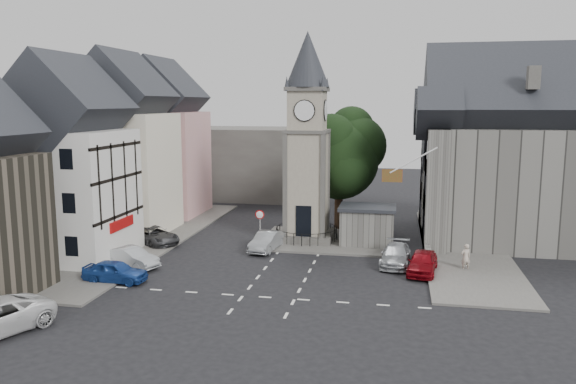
% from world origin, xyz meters
% --- Properties ---
extents(ground, '(120.00, 120.00, 0.00)m').
position_xyz_m(ground, '(0.00, 0.00, 0.00)').
color(ground, black).
rests_on(ground, ground).
extents(pavement_west, '(6.00, 30.00, 0.14)m').
position_xyz_m(pavement_west, '(-12.50, 6.00, 0.07)').
color(pavement_west, '#595651').
rests_on(pavement_west, ground).
extents(pavement_east, '(6.00, 26.00, 0.14)m').
position_xyz_m(pavement_east, '(12.00, 8.00, 0.07)').
color(pavement_east, '#595651').
rests_on(pavement_east, ground).
extents(central_island, '(10.00, 8.00, 0.16)m').
position_xyz_m(central_island, '(1.50, 8.00, 0.08)').
color(central_island, '#595651').
rests_on(central_island, ground).
extents(road_markings, '(20.00, 8.00, 0.01)m').
position_xyz_m(road_markings, '(0.00, -5.50, 0.01)').
color(road_markings, silver).
rests_on(road_markings, ground).
extents(clock_tower, '(4.86, 4.86, 16.25)m').
position_xyz_m(clock_tower, '(0.00, 7.99, 8.12)').
color(clock_tower, '#4C4944').
rests_on(clock_tower, ground).
extents(stone_shelter, '(4.30, 3.30, 3.08)m').
position_xyz_m(stone_shelter, '(4.80, 7.50, 1.55)').
color(stone_shelter, '#565450').
rests_on(stone_shelter, ground).
extents(town_tree, '(7.20, 7.20, 10.80)m').
position_xyz_m(town_tree, '(2.00, 13.00, 6.97)').
color(town_tree, black).
rests_on(town_tree, ground).
extents(warning_sign_post, '(0.70, 0.19, 2.85)m').
position_xyz_m(warning_sign_post, '(-3.20, 5.43, 2.03)').
color(warning_sign_post, black).
rests_on(warning_sign_post, ground).
extents(terrace_pink, '(8.10, 7.60, 12.80)m').
position_xyz_m(terrace_pink, '(-15.50, 16.00, 6.58)').
color(terrace_pink, '#D0958F').
rests_on(terrace_pink, ground).
extents(terrace_cream, '(8.10, 7.60, 12.80)m').
position_xyz_m(terrace_cream, '(-15.50, 8.00, 6.58)').
color(terrace_cream, beige).
rests_on(terrace_cream, ground).
extents(terrace_tudor, '(8.10, 7.60, 12.00)m').
position_xyz_m(terrace_tudor, '(-15.50, 0.00, 6.19)').
color(terrace_tudor, silver).
rests_on(terrace_tudor, ground).
extents(backdrop_west, '(20.00, 10.00, 8.00)m').
position_xyz_m(backdrop_west, '(-12.00, 28.00, 4.00)').
color(backdrop_west, '#4C4944').
rests_on(backdrop_west, ground).
extents(east_building, '(14.40, 11.40, 12.60)m').
position_xyz_m(east_building, '(15.59, 11.00, 6.26)').
color(east_building, '#565450').
rests_on(east_building, ground).
extents(east_boundary_wall, '(0.40, 16.00, 0.90)m').
position_xyz_m(east_boundary_wall, '(9.20, 10.00, 0.45)').
color(east_boundary_wall, '#565450').
rests_on(east_boundary_wall, ground).
extents(flagpole, '(3.68, 0.10, 2.74)m').
position_xyz_m(flagpole, '(8.00, 4.00, 7.00)').
color(flagpole, white).
rests_on(flagpole, ground).
extents(car_west_blue, '(3.99, 1.66, 1.35)m').
position_xyz_m(car_west_blue, '(-9.85, -4.59, 0.68)').
color(car_west_blue, navy).
rests_on(car_west_blue, ground).
extents(car_west_silver, '(4.33, 2.77, 1.35)m').
position_xyz_m(car_west_silver, '(-10.31, -1.52, 0.67)').
color(car_west_silver, '#B3B8BC').
rests_on(car_west_silver, ground).
extents(car_west_grey, '(5.29, 4.61, 1.35)m').
position_xyz_m(car_west_grey, '(-11.50, 4.66, 0.68)').
color(car_west_grey, '#323235').
rests_on(car_west_grey, ground).
extents(car_island_silver, '(2.07, 4.40, 1.39)m').
position_xyz_m(car_island_silver, '(-2.44, 4.50, 0.70)').
color(car_island_silver, '#969A9F').
rests_on(car_island_silver, ground).
extents(car_island_east, '(2.24, 4.78, 1.35)m').
position_xyz_m(car_island_east, '(7.00, 2.52, 0.67)').
color(car_island_east, '#AAAEB2').
rests_on(car_island_east, ground).
extents(car_east_red, '(2.30, 4.47, 1.46)m').
position_xyz_m(car_east_red, '(8.71, 0.86, 0.73)').
color(car_east_red, maroon).
rests_on(car_east_red, ground).
extents(pedestrian, '(0.77, 0.64, 1.80)m').
position_xyz_m(pedestrian, '(11.50, 2.00, 0.90)').
color(pedestrian, '#C2B3A1').
rests_on(pedestrian, ground).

